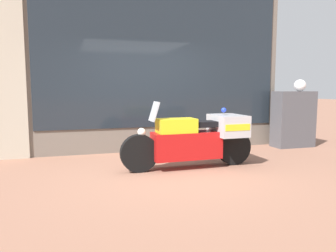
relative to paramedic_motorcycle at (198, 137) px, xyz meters
name	(u,v)px	position (x,y,z in m)	size (l,w,h in m)	color
ground_plane	(168,170)	(-0.58, -0.06, -0.55)	(60.00, 60.00, 0.00)	#8E604C
shop_building	(124,58)	(-1.00, 1.93, 1.52)	(6.64, 0.55, 4.12)	#6B6056
window_display	(159,129)	(-0.20, 1.97, -0.08)	(5.28, 0.30, 1.94)	slate
paramedic_motorcycle	(198,137)	(0.00, 0.00, 0.00)	(2.44, 0.74, 1.19)	black
utility_cabinet	(293,119)	(2.98, 1.29, 0.12)	(0.97, 0.47, 1.34)	#4C4C51
white_helmet	(300,85)	(3.10, 1.24, 0.93)	(0.28, 0.28, 0.28)	white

